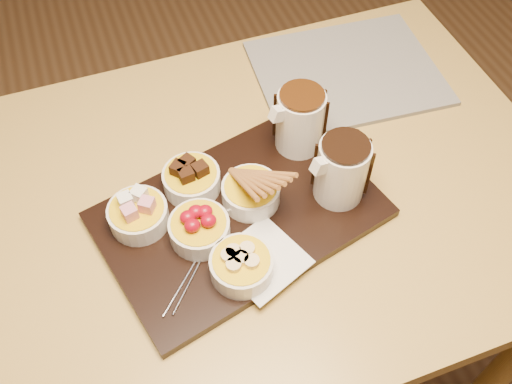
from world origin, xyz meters
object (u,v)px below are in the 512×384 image
object	(u,v)px
newspaper	(347,73)
dining_table	(237,225)
pitcher_milk_chocolate	(300,121)
bowl_strawberries	(200,229)
pitcher_dark_chocolate	(341,171)
serving_board	(240,215)

from	to	relation	value
newspaper	dining_table	bearing A→B (deg)	-141.55
pitcher_milk_chocolate	bowl_strawberries	bearing A→B (deg)	-163.61
dining_table	pitcher_dark_chocolate	xyz separation A→B (m)	(0.17, -0.07, 0.18)
pitcher_dark_chocolate	dining_table	bearing A→B (deg)	143.85
dining_table	serving_board	distance (m)	0.12
serving_board	bowl_strawberries	bearing A→B (deg)	-176.42
serving_board	dining_table	bearing A→B (deg)	66.23
bowl_strawberries	pitcher_milk_chocolate	distance (m)	0.27
serving_board	pitcher_dark_chocolate	bearing A→B (deg)	-19.98
bowl_strawberries	dining_table	bearing A→B (deg)	40.56
pitcher_dark_chocolate	newspaper	bearing A→B (deg)	47.72
pitcher_dark_chocolate	newspaper	xyz separation A→B (m)	(0.16, 0.29, -0.07)
serving_board	pitcher_milk_chocolate	xyz separation A→B (m)	(0.15, 0.11, 0.07)
pitcher_dark_chocolate	pitcher_milk_chocolate	bearing A→B (deg)	85.60
pitcher_dark_chocolate	bowl_strawberries	bearing A→B (deg)	167.35
dining_table	serving_board	bearing A→B (deg)	-100.11
dining_table	newspaper	size ratio (longest dim) A/B	3.21
serving_board	newspaper	distance (m)	0.43
serving_board	pitcher_dark_chocolate	distance (m)	0.19
dining_table	pitcher_milk_chocolate	world-z (taller)	pitcher_milk_chocolate
serving_board	pitcher_dark_chocolate	xyz separation A→B (m)	(0.17, -0.02, 0.07)
dining_table	newspaper	distance (m)	0.40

